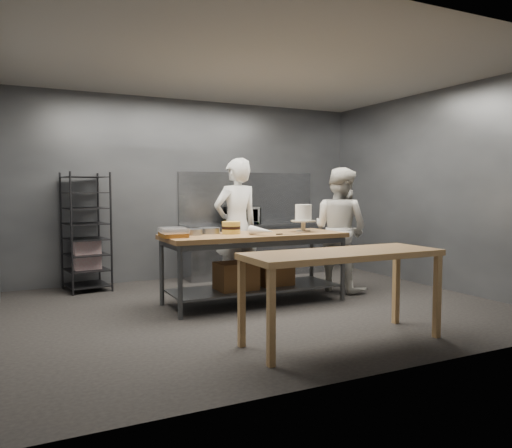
{
  "coord_description": "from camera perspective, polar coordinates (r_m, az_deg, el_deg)",
  "views": [
    {
      "loc": [
        -2.82,
        -5.61,
        1.5
      ],
      "look_at": [
        0.03,
        0.2,
        1.05
      ],
      "focal_mm": 35.0,
      "sensor_mm": 36.0,
      "label": 1
    }
  ],
  "objects": [
    {
      "name": "offset_spatula",
      "position": [
        6.43,
        3.37,
        -1.16
      ],
      "size": [
        0.36,
        0.02,
        0.02
      ],
      "color": "slate",
      "rests_on": "work_table"
    },
    {
      "name": "pastry_clamshells",
      "position": [
        6.19,
        -9.43,
        -0.94
      ],
      "size": [
        0.34,
        0.44,
        0.11
      ],
      "color": "#A36720",
      "rests_on": "work_table"
    },
    {
      "name": "cake_pans",
      "position": [
        6.47,
        -7.19,
        -0.86
      ],
      "size": [
        0.75,
        0.38,
        0.07
      ],
      "color": "gray",
      "rests_on": "work_table"
    },
    {
      "name": "near_counter",
      "position": [
        4.94,
        9.9,
        -4.07
      ],
      "size": [
        2.0,
        0.7,
        0.9
      ],
      "color": "#9D6F41",
      "rests_on": "ground"
    },
    {
      "name": "microwave",
      "position": [
        8.58,
        -1.59,
        0.97
      ],
      "size": [
        0.54,
        0.37,
        0.3
      ],
      "primitive_type": "imported",
      "color": "black",
      "rests_on": "back_counter"
    },
    {
      "name": "chef_behind",
      "position": [
        7.17,
        -2.27,
        -0.24
      ],
      "size": [
        0.77,
        0.56,
        1.94
      ],
      "primitive_type": "imported",
      "rotation": [
        0.0,
        0.0,
        3.28
      ],
      "color": "white",
      "rests_on": "ground"
    },
    {
      "name": "back_wall",
      "position": [
        8.59,
        -7.0,
        3.95
      ],
      "size": [
        6.0,
        0.04,
        3.0
      ],
      "primitive_type": "cube",
      "color": "#4C4F54",
      "rests_on": "ground"
    },
    {
      "name": "frosted_cake_stand",
      "position": [
        6.84,
        5.43,
        1.01
      ],
      "size": [
        0.34,
        0.34,
        0.37
      ],
      "color": "#BEB198",
      "rests_on": "work_table"
    },
    {
      "name": "speed_rack",
      "position": [
        7.8,
        -18.86,
        -0.97
      ],
      "size": [
        0.68,
        0.73,
        1.75
      ],
      "color": "black",
      "rests_on": "ground"
    },
    {
      "name": "splashback_panel",
      "position": [
        8.95,
        -0.88,
        3.02
      ],
      "size": [
        2.6,
        0.02,
        0.9
      ],
      "primitive_type": "cube",
      "color": "slate",
      "rests_on": "back_counter"
    },
    {
      "name": "piping_bag",
      "position": [
        6.28,
        0.68,
        -0.77
      ],
      "size": [
        0.25,
        0.4,
        0.12
      ],
      "primitive_type": "cone",
      "rotation": [
        1.57,
        0.0,
        0.38
      ],
      "color": "white",
      "rests_on": "work_table"
    },
    {
      "name": "work_table",
      "position": [
        6.58,
        -0.28,
        -4.13
      ],
      "size": [
        2.4,
        0.9,
        0.92
      ],
      "color": "brown",
      "rests_on": "ground"
    },
    {
      "name": "ground",
      "position": [
        6.46,
        0.53,
        -9.46
      ],
      "size": [
        6.0,
        6.0,
        0.0
      ],
      "primitive_type": "plane",
      "color": "black",
      "rests_on": "ground"
    },
    {
      "name": "back_counter",
      "position": [
        8.74,
        -0.03,
        -2.91
      ],
      "size": [
        2.6,
        0.6,
        0.9
      ],
      "color": "slate",
      "rests_on": "ground"
    },
    {
      "name": "chef_right",
      "position": [
        7.47,
        9.58,
        -0.62
      ],
      "size": [
        0.95,
        1.06,
        1.82
      ],
      "primitive_type": "imported",
      "rotation": [
        0.0,
        0.0,
        1.92
      ],
      "color": "silver",
      "rests_on": "ground"
    },
    {
      "name": "layer_cake",
      "position": [
        6.53,
        -2.85,
        -0.42
      ],
      "size": [
        0.24,
        0.24,
        0.16
      ],
      "color": "gold",
      "rests_on": "work_table"
    }
  ]
}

